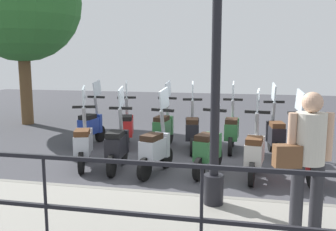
% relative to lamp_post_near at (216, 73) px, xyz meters
% --- Properties ---
extents(ground_plane, '(28.00, 28.00, 0.00)m').
position_rel_lamp_post_near_xyz_m(ground_plane, '(2.40, 0.68, -1.89)').
color(ground_plane, '#38383D').
extents(promenade_walkway, '(2.20, 20.00, 0.15)m').
position_rel_lamp_post_near_xyz_m(promenade_walkway, '(-0.75, 0.68, -1.82)').
color(promenade_walkway, gray).
rests_on(promenade_walkway, ground_plane).
extents(fence_railing, '(0.04, 16.03, 1.07)m').
position_rel_lamp_post_near_xyz_m(fence_railing, '(-1.80, 0.68, -0.99)').
color(fence_railing, black).
rests_on(fence_railing, promenade_walkway).
extents(lamp_post_near, '(0.26, 0.90, 3.96)m').
position_rel_lamp_post_near_xyz_m(lamp_post_near, '(0.00, 0.00, 0.00)').
color(lamp_post_near, black).
rests_on(lamp_post_near, promenade_walkway).
extents(pedestrian_with_bag, '(0.42, 0.63, 1.59)m').
position_rel_lamp_post_near_xyz_m(pedestrian_with_bag, '(-0.70, -1.05, -0.81)').
color(pedestrian_with_bag, '#28282D').
rests_on(pedestrian_with_bag, promenade_walkway).
extents(tree_large, '(3.59, 3.59, 5.51)m').
position_rel_lamp_post_near_xyz_m(tree_large, '(5.57, 6.30, 1.81)').
color(tree_large, brown).
rests_on(tree_large, ground_plane).
extents(scooter_near_0, '(1.22, 0.51, 1.54)m').
position_rel_lamp_post_near_xyz_m(scooter_near_0, '(1.68, -1.38, -1.41)').
color(scooter_near_0, black).
rests_on(scooter_near_0, ground_plane).
extents(scooter_near_1, '(1.23, 0.44, 1.54)m').
position_rel_lamp_post_near_xyz_m(scooter_near_1, '(1.62, -0.56, -1.41)').
color(scooter_near_1, black).
rests_on(scooter_near_1, ground_plane).
extents(scooter_near_2, '(1.20, 0.54, 1.54)m').
position_rel_lamp_post_near_xyz_m(scooter_near_2, '(1.72, 0.25, -1.41)').
color(scooter_near_2, black).
rests_on(scooter_near_2, ground_plane).
extents(scooter_near_3, '(1.21, 0.52, 1.54)m').
position_rel_lamp_post_near_xyz_m(scooter_near_3, '(1.52, 1.17, -1.41)').
color(scooter_near_3, black).
rests_on(scooter_near_3, ground_plane).
extents(scooter_near_4, '(1.23, 0.44, 1.54)m').
position_rel_lamp_post_near_xyz_m(scooter_near_4, '(1.59, 1.92, -1.41)').
color(scooter_near_4, black).
rests_on(scooter_near_4, ground_plane).
extents(scooter_near_5, '(1.20, 0.55, 1.54)m').
position_rel_lamp_post_near_xyz_m(scooter_near_5, '(1.63, 2.61, -1.41)').
color(scooter_near_5, black).
rests_on(scooter_near_5, ground_plane).
extents(scooter_far_0, '(1.23, 0.45, 1.54)m').
position_rel_lamp_post_near_xyz_m(scooter_far_0, '(3.21, -1.00, -1.41)').
color(scooter_far_0, black).
rests_on(scooter_far_0, ground_plane).
extents(scooter_far_1, '(1.23, 0.44, 1.54)m').
position_rel_lamp_post_near_xyz_m(scooter_far_1, '(3.47, -0.08, -1.41)').
color(scooter_far_1, black).
rests_on(scooter_far_1, ground_plane).
extents(scooter_far_2, '(1.23, 0.45, 1.54)m').
position_rel_lamp_post_near_xyz_m(scooter_far_2, '(3.29, 0.77, -1.41)').
color(scooter_far_2, black).
rests_on(scooter_far_2, ground_plane).
extents(scooter_far_3, '(1.23, 0.44, 1.54)m').
position_rel_lamp_post_near_xyz_m(scooter_far_3, '(3.44, 1.46, -1.41)').
color(scooter_far_3, black).
rests_on(scooter_far_3, ground_plane).
extents(scooter_far_4, '(1.21, 0.53, 1.54)m').
position_rel_lamp_post_near_xyz_m(scooter_far_4, '(3.36, 2.32, -1.41)').
color(scooter_far_4, black).
rests_on(scooter_far_4, ground_plane).
extents(scooter_far_5, '(1.23, 0.44, 1.54)m').
position_rel_lamp_post_near_xyz_m(scooter_far_5, '(3.31, 3.19, -1.41)').
color(scooter_far_5, black).
rests_on(scooter_far_5, ground_plane).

